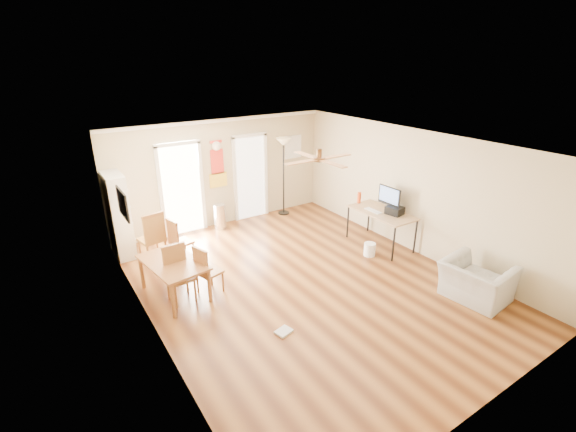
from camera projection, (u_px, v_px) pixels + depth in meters
floor at (306, 283)px, 7.52m from camera, size 7.00×7.00×0.00m
ceiling at (308, 145)px, 6.55m from camera, size 5.50×7.00×0.00m
wall_back at (222, 173)px, 9.75m from camera, size 5.50×0.04×2.60m
wall_front at (497, 322)px, 4.32m from camera, size 5.50×0.04×2.60m
wall_left at (148, 260)px, 5.63m from camera, size 0.04×7.00×2.60m
wall_right at (413, 191)px, 8.44m from camera, size 0.04×7.00×2.60m
crown_molding at (308, 148)px, 6.56m from camera, size 5.50×7.00×0.08m
kitchen_doorway at (182, 190)px, 9.29m from camera, size 0.90×0.10×2.10m
bathroom_doorway at (250, 178)px, 10.21m from camera, size 0.80×0.10×2.10m
wall_decal at (217, 164)px, 9.57m from camera, size 0.46×0.03×1.10m
ac_grille at (293, 147)px, 10.62m from camera, size 0.50×0.04×0.60m
framed_poster at (123, 204)px, 6.58m from camera, size 0.04×0.66×0.48m
ceiling_fan at (319, 159)px, 6.38m from camera, size 1.24×1.24×0.20m
bookshelf at (119, 216)px, 8.28m from camera, size 0.42×0.83×1.78m
dining_table at (175, 278)px, 7.04m from camera, size 0.98×1.43×0.66m
dining_chair_right_a at (181, 240)px, 8.18m from camera, size 0.46×0.46×0.94m
dining_chair_right_b at (209, 269)px, 7.07m from camera, size 0.47×0.47×0.92m
dining_chair_near at (180, 275)px, 6.82m from camera, size 0.43×0.43×0.99m
dining_chair_far at (151, 236)px, 8.15m from camera, size 0.52×0.52×1.08m
trash_can at (220, 216)px, 9.76m from camera, size 0.29×0.29×0.63m
torchiere_lamp at (284, 177)px, 10.42m from camera, size 0.43×0.43×2.03m
computer_desk at (380, 228)px, 8.89m from camera, size 0.74×1.48×0.79m
imac at (389, 199)px, 8.67m from camera, size 0.17×0.60×0.55m
keyboard at (373, 211)px, 8.77m from camera, size 0.14×0.43×0.02m
printer at (395, 210)px, 8.58m from camera, size 0.34×0.38×0.17m
orange_bottle at (359, 198)px, 9.22m from camera, size 0.09×0.09×0.26m
wastebasket_a at (370, 249)px, 8.50m from camera, size 0.30×0.30×0.28m
floor_cloth at (284, 332)px, 6.17m from camera, size 0.29×0.25×0.04m
armchair at (476, 282)px, 6.91m from camera, size 1.02×1.14×0.69m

